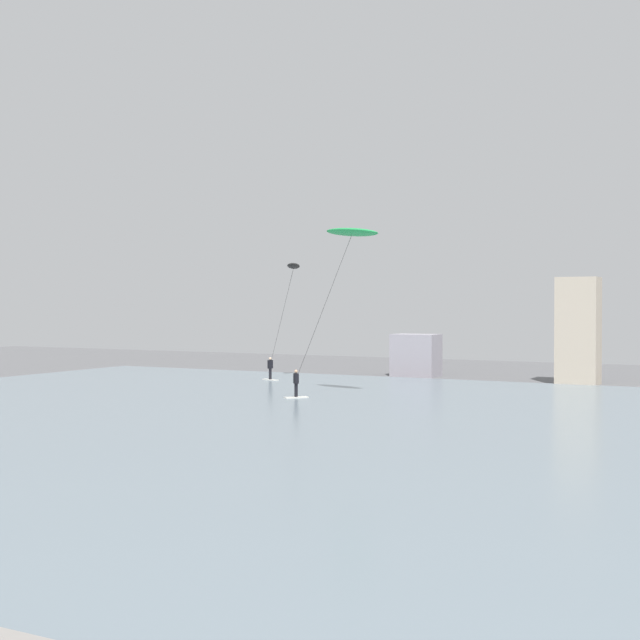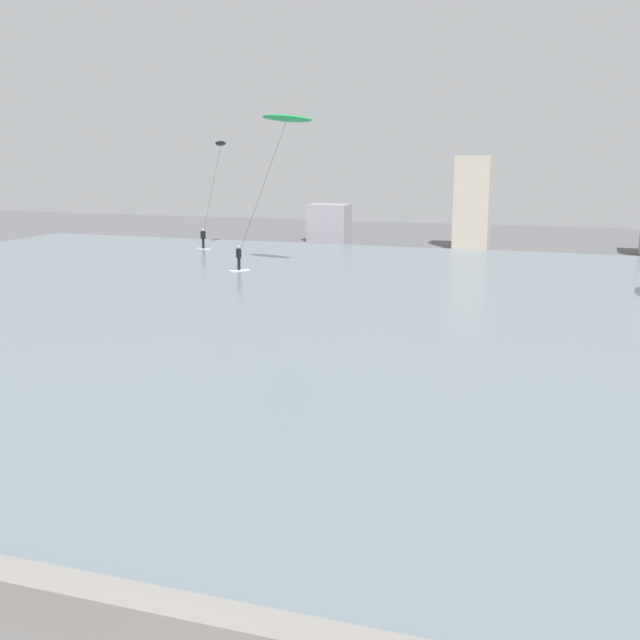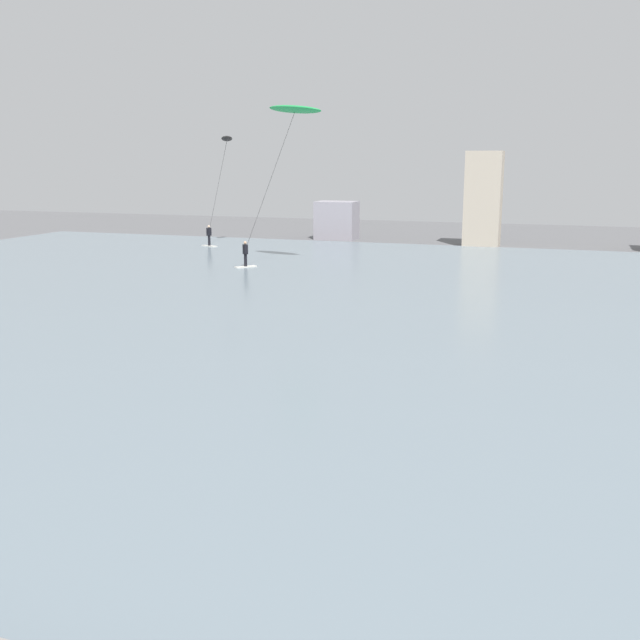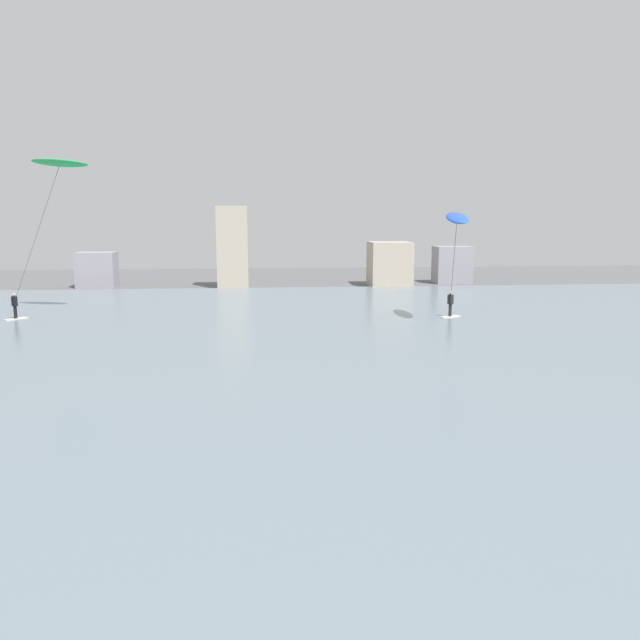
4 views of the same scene
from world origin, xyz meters
TOP-DOWN VIEW (x-y plane):
  - water_bay at (0.00, 30.62)m, footprint 84.00×52.00m
  - far_shore_buildings at (4.69, 58.47)m, footprint 37.45×4.91m
  - kitesurfer_green at (-12.89, 42.06)m, footprint 5.33×3.82m
  - kitesurfer_blue at (11.58, 36.77)m, footprint 1.86×4.24m

SIDE VIEW (x-z plane):
  - water_bay at x=0.00m, z-range 0.00..0.10m
  - far_shore_buildings at x=4.69m, z-range -1.31..6.14m
  - kitesurfer_blue at x=11.58m, z-range 2.52..9.32m
  - kitesurfer_green at x=-12.89m, z-range 4.14..14.31m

